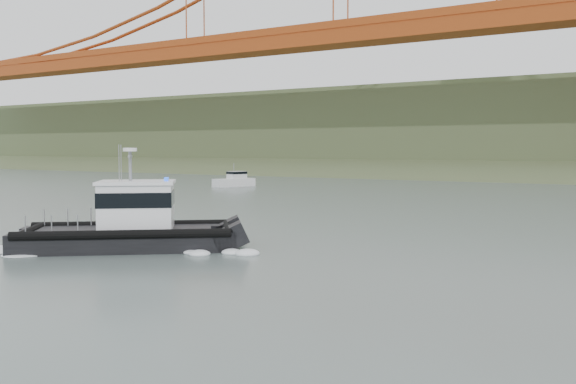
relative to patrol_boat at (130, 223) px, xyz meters
name	(u,v)px	position (x,y,z in m)	size (l,w,h in m)	color
ground	(123,269)	(3.45, -3.75, -1.19)	(400.00, 400.00, 0.00)	#53635F
patrol_boat	(130,223)	(0.00, 0.00, 0.00)	(9.81, 8.96, 4.75)	black
motorboat	(235,181)	(-25.20, 41.34, -0.47)	(3.22, 5.51, 2.87)	silver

